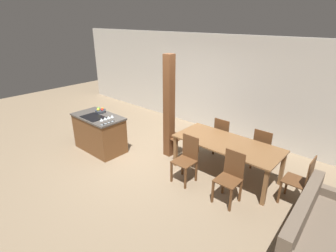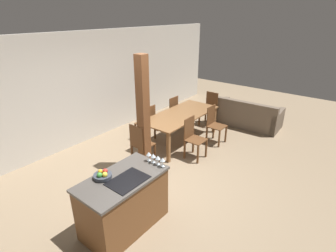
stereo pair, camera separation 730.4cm
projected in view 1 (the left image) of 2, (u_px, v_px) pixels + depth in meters
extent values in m
plane|color=#847056|center=(143.00, 159.00, 6.17)|extent=(16.00, 16.00, 0.00)
cube|color=beige|center=(210.00, 83.00, 7.51)|extent=(11.20, 0.08, 2.70)
cube|color=brown|center=(100.00, 134.00, 6.48)|extent=(1.28, 0.69, 0.86)
cube|color=#4C4742|center=(98.00, 117.00, 6.31)|extent=(1.32, 0.73, 0.04)
cube|color=black|center=(93.00, 117.00, 6.21)|extent=(0.56, 0.40, 0.01)
cylinder|color=#383D47|center=(101.00, 111.00, 6.54)|extent=(0.26, 0.26, 0.05)
sphere|color=red|center=(102.00, 109.00, 6.49)|extent=(0.07, 0.07, 0.07)
sphere|color=gold|center=(102.00, 109.00, 6.56)|extent=(0.07, 0.07, 0.07)
sphere|color=#3D8E38|center=(99.00, 109.00, 6.55)|extent=(0.08, 0.08, 0.08)
sphere|color=yellow|center=(98.00, 110.00, 6.48)|extent=(0.08, 0.08, 0.08)
cylinder|color=silver|center=(102.00, 125.00, 5.74)|extent=(0.06, 0.06, 0.00)
cylinder|color=silver|center=(102.00, 123.00, 5.73)|extent=(0.01, 0.01, 0.09)
cone|color=silver|center=(101.00, 120.00, 5.70)|extent=(0.08, 0.08, 0.06)
cylinder|color=silver|center=(106.00, 124.00, 5.81)|extent=(0.06, 0.06, 0.00)
cylinder|color=silver|center=(105.00, 122.00, 5.79)|extent=(0.01, 0.01, 0.09)
cone|color=silver|center=(105.00, 118.00, 5.76)|extent=(0.08, 0.08, 0.06)
cylinder|color=silver|center=(109.00, 122.00, 5.87)|extent=(0.06, 0.06, 0.00)
cylinder|color=silver|center=(109.00, 120.00, 5.86)|extent=(0.01, 0.01, 0.09)
cone|color=silver|center=(109.00, 117.00, 5.83)|extent=(0.08, 0.08, 0.06)
cylinder|color=silver|center=(112.00, 121.00, 5.94)|extent=(0.06, 0.06, 0.00)
cylinder|color=silver|center=(112.00, 119.00, 5.92)|extent=(0.01, 0.01, 0.09)
cone|color=silver|center=(112.00, 116.00, 5.89)|extent=(0.08, 0.08, 0.06)
cube|color=brown|center=(227.00, 143.00, 5.30)|extent=(2.16, 0.95, 0.03)
cube|color=brown|center=(176.00, 151.00, 5.78)|extent=(0.07, 0.07, 0.72)
cube|color=brown|center=(265.00, 188.00, 4.54)|extent=(0.07, 0.07, 0.72)
cube|color=brown|center=(197.00, 139.00, 6.35)|extent=(0.07, 0.07, 0.72)
cube|color=brown|center=(282.00, 169.00, 5.11)|extent=(0.07, 0.07, 0.72)
cube|color=brown|center=(184.00, 162.00, 5.17)|extent=(0.40, 0.40, 0.02)
cube|color=brown|center=(190.00, 147.00, 5.20)|extent=(0.38, 0.02, 0.48)
cube|color=brown|center=(171.00, 172.00, 5.24)|extent=(0.04, 0.04, 0.45)
cube|color=brown|center=(185.00, 179.00, 5.03)|extent=(0.04, 0.04, 0.45)
cube|color=brown|center=(183.00, 165.00, 5.49)|extent=(0.04, 0.04, 0.45)
cube|color=brown|center=(196.00, 171.00, 5.27)|extent=(0.04, 0.04, 0.45)
cube|color=brown|center=(228.00, 180.00, 4.57)|extent=(0.40, 0.40, 0.02)
cube|color=brown|center=(234.00, 164.00, 4.61)|extent=(0.38, 0.02, 0.48)
cube|color=brown|center=(213.00, 192.00, 4.65)|extent=(0.04, 0.04, 0.45)
cube|color=brown|center=(231.00, 200.00, 4.43)|extent=(0.04, 0.04, 0.45)
cube|color=brown|center=(223.00, 183.00, 4.89)|extent=(0.04, 0.04, 0.45)
cube|color=brown|center=(240.00, 191.00, 4.68)|extent=(0.04, 0.04, 0.45)
cube|color=brown|center=(225.00, 137.00, 6.24)|extent=(0.40, 0.40, 0.02)
cube|color=brown|center=(221.00, 129.00, 6.01)|extent=(0.38, 0.02, 0.48)
cube|color=brown|center=(234.00, 145.00, 6.34)|extent=(0.04, 0.04, 0.45)
cube|color=brown|center=(221.00, 141.00, 6.56)|extent=(0.04, 0.04, 0.45)
cube|color=brown|center=(227.00, 150.00, 6.10)|extent=(0.04, 0.04, 0.45)
cube|color=brown|center=(214.00, 146.00, 6.32)|extent=(0.04, 0.04, 0.45)
cube|color=brown|center=(264.00, 149.00, 5.65)|extent=(0.40, 0.40, 0.02)
cube|color=brown|center=(262.00, 142.00, 5.42)|extent=(0.38, 0.02, 0.48)
cube|color=brown|center=(274.00, 159.00, 5.75)|extent=(0.04, 0.04, 0.45)
cube|color=brown|center=(258.00, 153.00, 5.97)|extent=(0.04, 0.04, 0.45)
cube|color=brown|center=(267.00, 165.00, 5.50)|extent=(0.04, 0.04, 0.45)
cube|color=brown|center=(252.00, 159.00, 5.72)|extent=(0.04, 0.04, 0.45)
cube|color=brown|center=(175.00, 137.00, 6.25)|extent=(0.40, 0.40, 0.02)
cube|color=brown|center=(169.00, 125.00, 6.27)|extent=(0.02, 0.38, 0.48)
cube|color=brown|center=(176.00, 150.00, 6.11)|extent=(0.04, 0.04, 0.45)
cube|color=brown|center=(185.00, 145.00, 6.36)|extent=(0.04, 0.04, 0.45)
cube|color=brown|center=(165.00, 146.00, 6.33)|extent=(0.04, 0.04, 0.45)
cube|color=brown|center=(174.00, 141.00, 6.57)|extent=(0.04, 0.04, 0.45)
cube|color=brown|center=(296.00, 181.00, 4.56)|extent=(0.40, 0.40, 0.02)
cube|color=brown|center=(311.00, 172.00, 4.35)|extent=(0.02, 0.38, 0.48)
cube|color=brown|center=(287.00, 184.00, 4.88)|extent=(0.04, 0.04, 0.45)
cube|color=brown|center=(280.00, 192.00, 4.64)|extent=(0.04, 0.04, 0.45)
cube|color=brown|center=(307.00, 191.00, 4.66)|extent=(0.04, 0.04, 0.45)
cube|color=brown|center=(301.00, 201.00, 4.42)|extent=(0.04, 0.04, 0.45)
cube|color=brown|center=(327.00, 245.00, 3.56)|extent=(0.98, 1.88, 0.45)
cube|color=brown|center=(303.00, 209.00, 3.63)|extent=(0.24, 1.84, 0.35)
cube|color=brown|center=(169.00, 108.00, 5.94)|extent=(0.20, 0.20, 2.39)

